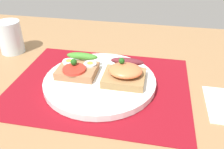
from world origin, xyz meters
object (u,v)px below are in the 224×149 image
sandwich_egg_tomato (78,68)px  sandwich_salmon (125,73)px  plate (100,81)px  drinking_glass (10,37)px

sandwich_egg_tomato → sandwich_salmon: 11.91cm
plate → drinking_glass: 33.21cm
sandwich_salmon → drinking_glass: size_ratio=1.02×
plate → sandwich_egg_tomato: 6.52cm
sandwich_salmon → plate: bearing=-174.6°
plate → sandwich_egg_tomato: bearing=164.5°
sandwich_egg_tomato → sandwich_salmon: bearing=-5.2°
plate → sandwich_salmon: size_ratio=2.76×
drinking_glass → sandwich_egg_tomato: bearing=-24.1°
sandwich_salmon → drinking_glass: drinking_glass is taller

